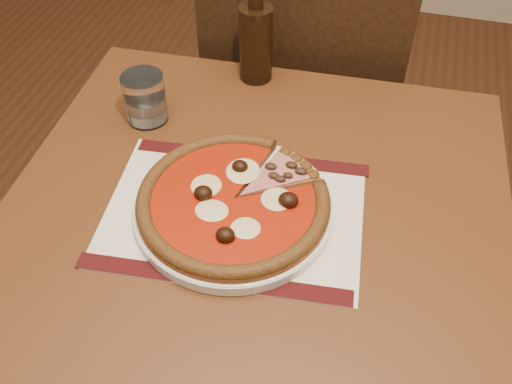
{
  "coord_description": "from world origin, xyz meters",
  "views": [
    {
      "loc": [
        0.52,
        0.31,
        1.42
      ],
      "look_at": [
        0.36,
        0.9,
        0.78
      ],
      "focal_mm": 40.0,
      "sensor_mm": 36.0,
      "label": 1
    }
  ],
  "objects_px": {
    "chair_far": "(302,103)",
    "pizza": "(233,200)",
    "table": "(253,253)",
    "plate": "(234,209)",
    "water_glass": "(145,98)",
    "bottle": "(256,39)"
  },
  "relations": [
    {
      "from": "table",
      "to": "bottle",
      "type": "bearing_deg",
      "value": 104.38
    },
    {
      "from": "pizza",
      "to": "bottle",
      "type": "bearing_deg",
      "value": 99.75
    },
    {
      "from": "table",
      "to": "bottle",
      "type": "height_order",
      "value": "bottle"
    },
    {
      "from": "plate",
      "to": "bottle",
      "type": "xyz_separation_m",
      "value": [
        -0.06,
        0.36,
        0.07
      ]
    },
    {
      "from": "table",
      "to": "plate",
      "type": "height_order",
      "value": "plate"
    },
    {
      "from": "table",
      "to": "bottle",
      "type": "relative_size",
      "value": 3.85
    },
    {
      "from": "bottle",
      "to": "plate",
      "type": "bearing_deg",
      "value": -80.24
    },
    {
      "from": "chair_far",
      "to": "water_glass",
      "type": "relative_size",
      "value": 10.18
    },
    {
      "from": "table",
      "to": "pizza",
      "type": "height_order",
      "value": "pizza"
    },
    {
      "from": "plate",
      "to": "water_glass",
      "type": "distance_m",
      "value": 0.29
    },
    {
      "from": "chair_far",
      "to": "pizza",
      "type": "bearing_deg",
      "value": 86.06
    },
    {
      "from": "chair_far",
      "to": "water_glass",
      "type": "bearing_deg",
      "value": 57.07
    },
    {
      "from": "pizza",
      "to": "plate",
      "type": "bearing_deg",
      "value": 51.75
    },
    {
      "from": "table",
      "to": "chair_far",
      "type": "bearing_deg",
      "value": 92.88
    },
    {
      "from": "plate",
      "to": "water_glass",
      "type": "relative_size",
      "value": 3.37
    },
    {
      "from": "chair_far",
      "to": "table",
      "type": "bearing_deg",
      "value": 88.94
    },
    {
      "from": "bottle",
      "to": "pizza",
      "type": "bearing_deg",
      "value": -80.25
    },
    {
      "from": "plate",
      "to": "pizza",
      "type": "xyz_separation_m",
      "value": [
        -0.0,
        -0.0,
        0.02
      ]
    },
    {
      "from": "water_glass",
      "to": "table",
      "type": "bearing_deg",
      "value": -35.4
    },
    {
      "from": "table",
      "to": "plate",
      "type": "relative_size",
      "value": 2.71
    },
    {
      "from": "pizza",
      "to": "bottle",
      "type": "relative_size",
      "value": 1.37
    },
    {
      "from": "chair_far",
      "to": "plate",
      "type": "xyz_separation_m",
      "value": [
        0.0,
        -0.58,
        0.23
      ]
    }
  ]
}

